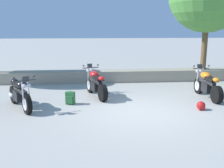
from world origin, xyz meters
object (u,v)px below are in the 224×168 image
(motorcycle_black_near_left, at_px, (20,94))
(motorcycle_orange_far_right, at_px, (207,85))
(motorcycle_red_centre, at_px, (96,84))
(rider_helmet, at_px, (201,106))
(rider_backpack, at_px, (70,97))

(motorcycle_black_near_left, bearing_deg, motorcycle_orange_far_right, 6.10)
(motorcycle_red_centre, relative_size, motorcycle_orange_far_right, 0.98)
(motorcycle_red_centre, bearing_deg, rider_helmet, -31.26)
(motorcycle_black_near_left, distance_m, rider_backpack, 1.63)
(rider_backpack, height_order, rider_helmet, rider_backpack)
(rider_backpack, distance_m, rider_helmet, 4.35)
(motorcycle_black_near_left, bearing_deg, rider_helmet, -6.98)
(rider_backpack, xyz_separation_m, rider_helmet, (4.23, -1.03, -0.11))
(motorcycle_black_near_left, height_order, motorcycle_red_centre, same)
(motorcycle_red_centre, xyz_separation_m, rider_backpack, (-0.91, -0.98, -0.24))
(motorcycle_red_centre, xyz_separation_m, motorcycle_orange_far_right, (4.15, -0.59, 0.00))
(motorcycle_black_near_left, relative_size, rider_backpack, 3.99)
(motorcycle_orange_far_right, bearing_deg, motorcycle_red_centre, 171.93)
(rider_backpack, bearing_deg, motorcycle_black_near_left, -168.67)
(motorcycle_orange_far_right, relative_size, rider_helmet, 7.37)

